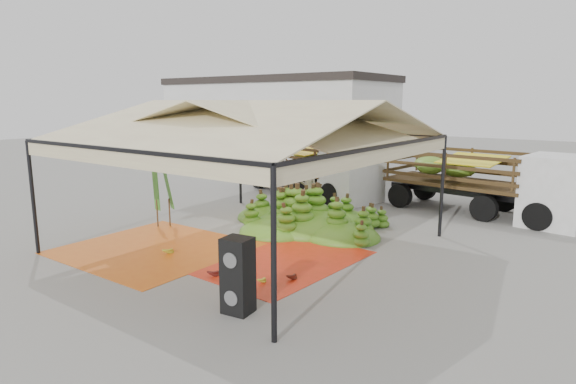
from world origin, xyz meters
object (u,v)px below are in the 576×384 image
Objects in this scene: banana_heap at (305,209)px; vendor at (308,189)px; speaker_stack at (238,275)px; truck_left at (315,163)px; truck_right at (489,176)px.

banana_heap is 3.36× the size of vendor.
truck_left reaches higher than speaker_stack.
speaker_stack is 0.22× the size of truck_left.
vendor is at bearing 121.82° from banana_heap.
vendor is (-1.16, 1.87, 0.24)m from banana_heap.
truck_left reaches higher than banana_heap.
banana_heap is 0.85× the size of truck_left.
vendor reaches higher than banana_heap.
truck_right is (1.65, 11.22, 0.66)m from speaker_stack.
truck_right is at bearing 52.25° from banana_heap.
vendor is at bearing -140.56° from truck_right.
speaker_stack is 0.22× the size of truck_right.
truck_right reaches higher than vendor.
speaker_stack is 11.36m from truck_right.
vendor is at bearing -47.25° from truck_left.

